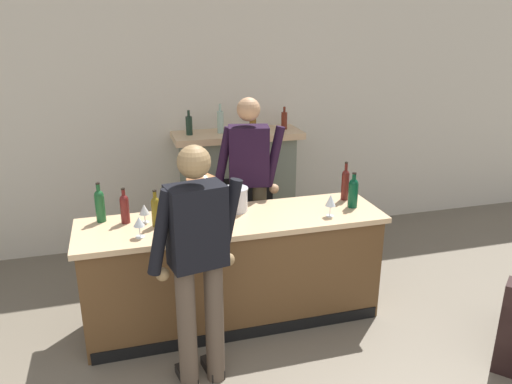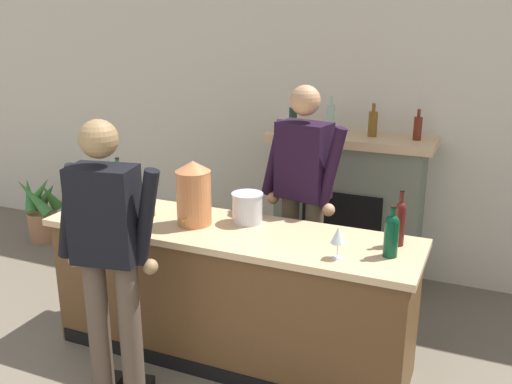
{
  "view_description": "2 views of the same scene",
  "coord_description": "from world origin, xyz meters",
  "views": [
    {
      "loc": [
        -0.68,
        -1.08,
        2.46
      ],
      "look_at": [
        0.39,
        2.7,
        1.08
      ],
      "focal_mm": 35.0,
      "sensor_mm": 36.0,
      "label": 1
    },
    {
      "loc": [
        1.68,
        -0.54,
        2.26
      ],
      "look_at": [
        0.27,
        2.72,
        1.14
      ],
      "focal_mm": 40.0,
      "sensor_mm": 36.0,
      "label": 2
    }
  ],
  "objects": [
    {
      "name": "wall_back_panel",
      "position": [
        0.0,
        4.31,
        1.38
      ],
      "size": [
        12.0,
        0.07,
        2.75
      ],
      "color": "beige",
      "rests_on": "ground_plane"
    },
    {
      "name": "bar_counter",
      "position": [
        0.15,
        2.53,
        0.47
      ],
      "size": [
        2.47,
        0.68,
        0.93
      ],
      "color": "brown",
      "rests_on": "ground_plane"
    },
    {
      "name": "fireplace_stone",
      "position": [
        0.56,
        4.05,
        0.66
      ],
      "size": [
        1.38,
        0.52,
        1.61
      ],
      "color": "slate",
      "rests_on": "ground_plane"
    },
    {
      "name": "potted_plant_corner",
      "position": [
        -2.56,
        3.67,
        0.31
      ],
      "size": [
        0.46,
        0.46,
        0.71
      ],
      "color": "#9B6946",
      "rests_on": "ground_plane"
    },
    {
      "name": "person_customer",
      "position": [
        -0.25,
        1.83,
        0.96
      ],
      "size": [
        0.65,
        0.36,
        1.73
      ],
      "color": "#4F4134",
      "rests_on": "ground_plane"
    },
    {
      "name": "person_bartender",
      "position": [
        0.45,
        3.14,
        1.0
      ],
      "size": [
        0.65,
        0.36,
        1.8
      ],
      "color": "#4E4532",
      "rests_on": "ground_plane"
    },
    {
      "name": "copper_dispenser",
      "position": [
        -0.09,
        2.53,
        1.15
      ],
      "size": [
        0.23,
        0.27,
        0.43
      ],
      "color": "#C97A48",
      "rests_on": "bar_counter"
    },
    {
      "name": "ice_bucket_steel",
      "position": [
        0.22,
        2.7,
        1.03
      ],
      "size": [
        0.21,
        0.21,
        0.2
      ],
      "color": "silver",
      "rests_on": "bar_counter"
    },
    {
      "name": "wine_bottle_burgundy_dark",
      "position": [
        1.19,
        2.51,
        1.07
      ],
      "size": [
        0.08,
        0.08,
        0.31
      ],
      "color": "#073B22",
      "rests_on": "bar_counter"
    },
    {
      "name": "wine_bottle_port_short",
      "position": [
        1.21,
        2.7,
        1.08
      ],
      "size": [
        0.07,
        0.07,
        0.35
      ],
      "color": "#4F1713",
      "rests_on": "bar_counter"
    },
    {
      "name": "wine_bottle_chardonnay_pale",
      "position": [
        -0.45,
        2.55,
        1.06
      ],
      "size": [
        0.07,
        0.07,
        0.29
      ],
      "color": "brown",
      "rests_on": "bar_counter"
    },
    {
      "name": "wine_bottle_rose_blush",
      "position": [
        -0.86,
        2.77,
        1.08
      ],
      "size": [
        0.07,
        0.07,
        0.32
      ],
      "color": "#195127",
      "rests_on": "bar_counter"
    },
    {
      "name": "wine_bottle_riesling_slim",
      "position": [
        -0.68,
        2.68,
        1.06
      ],
      "size": [
        0.07,
        0.07,
        0.29
      ],
      "color": "#5C1918",
      "rests_on": "bar_counter"
    },
    {
      "name": "wine_glass_by_dispenser",
      "position": [
        0.92,
        2.37,
        1.07
      ],
      "size": [
        0.08,
        0.08,
        0.19
      ],
      "color": "silver",
      "rests_on": "bar_counter"
    },
    {
      "name": "wine_glass_front_left",
      "position": [
        -0.59,
        2.37,
        1.05
      ],
      "size": [
        0.08,
        0.08,
        0.16
      ],
      "color": "silver",
      "rests_on": "bar_counter"
    },
    {
      "name": "wine_glass_front_right",
      "position": [
        -0.53,
        2.64,
        1.04
      ],
      "size": [
        0.08,
        0.08,
        0.15
      ],
      "color": "silver",
      "rests_on": "bar_counter"
    }
  ]
}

